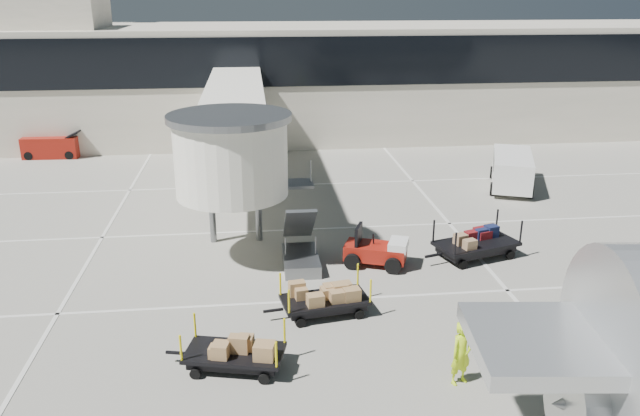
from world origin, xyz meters
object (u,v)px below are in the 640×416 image
at_px(suitcase_cart, 475,245).
at_px(minivan, 512,167).
at_px(baggage_tug, 377,251).
at_px(box_cart_near, 322,298).
at_px(box_cart_far, 236,354).
at_px(belt_loader, 52,147).
at_px(ground_worker, 461,353).

xyz_separation_m(suitcase_cart, minivan, (5.37, 9.26, 0.57)).
xyz_separation_m(baggage_tug, box_cart_near, (-2.66, -3.74, -0.00)).
bearing_deg(box_cart_far, belt_loader, 129.05).
distance_m(box_cart_far, belt_loader, 28.81).
relative_size(suitcase_cart, ground_worker, 2.23).
relative_size(box_cart_near, ground_worker, 1.94).
bearing_deg(suitcase_cart, baggage_tug, 166.12).
relative_size(ground_worker, minivan, 0.35).
xyz_separation_m(box_cart_far, belt_loader, (-12.46, 25.97, 0.18)).
bearing_deg(minivan, baggage_tug, -114.09).
relative_size(box_cart_near, belt_loader, 0.96).
relative_size(box_cart_near, box_cart_far, 1.02).
distance_m(suitcase_cart, box_cart_far, 11.94).
bearing_deg(ground_worker, minivan, 41.36).
bearing_deg(baggage_tug, minivan, 66.02).
height_order(baggage_tug, minivan, minivan).
distance_m(baggage_tug, box_cart_near, 4.59).
distance_m(box_cart_near, box_cart_far, 4.16).
distance_m(baggage_tug, belt_loader, 26.29).
bearing_deg(ground_worker, suitcase_cart, 45.74).
relative_size(box_cart_far, belt_loader, 0.94).
distance_m(baggage_tug, ground_worker, 8.15).
height_order(box_cart_near, minivan, minivan).
distance_m(suitcase_cart, ground_worker, 9.04).
relative_size(minivan, belt_loader, 1.40).
xyz_separation_m(box_cart_far, minivan, (15.02, 16.30, 0.62)).
bearing_deg(box_cart_far, suitcase_cart, 49.55).
bearing_deg(baggage_tug, box_cart_far, -108.10).
height_order(ground_worker, minivan, same).
xyz_separation_m(box_cart_near, belt_loader, (-15.30, 22.93, 0.11)).
xyz_separation_m(box_cart_near, minivan, (12.18, 13.27, 0.55)).
relative_size(baggage_tug, ground_worker, 1.44).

